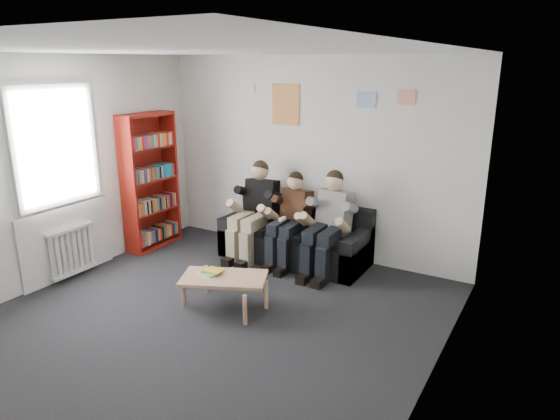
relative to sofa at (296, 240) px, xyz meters
The scene contains 14 objects.
room_shell 2.38m from the sofa, 89.23° to the right, with size 5.00×5.00×5.00m.
sofa is the anchor object (origin of this frame).
bookshelf 2.24m from the sofa, 164.25° to the right, with size 0.29×0.87×1.93m.
coffee_table 1.63m from the sofa, 90.04° to the right, with size 0.91×0.50×0.36m.
game_cases 1.66m from the sofa, 95.67° to the right, with size 0.23×0.20×0.05m.
person_left 0.69m from the sofa, 160.76° to the right, with size 0.43×0.92×1.32m.
person_middle 0.38m from the sofa, 90.00° to the right, with size 0.38×0.82×1.23m.
person_right 0.69m from the sofa, 19.16° to the right, with size 0.42×0.90×1.31m.
radiator 2.86m from the sofa, 137.81° to the right, with size 0.10×0.64×0.60m.
window 3.01m from the sofa, 138.78° to the right, with size 0.05×1.30×2.36m.
poster_large 1.85m from the sofa, 135.49° to the left, with size 0.42×0.01×0.55m, color #F0BA55.
poster_blue 2.06m from the sofa, 25.12° to the left, with size 0.25×0.01×0.20m, color #447AEA.
poster_pink 2.34m from the sofa, 15.93° to the left, with size 0.22×0.01×0.18m, color #D743A3.
poster_sign 2.23m from the sofa, 159.40° to the left, with size 0.20×0.01×0.14m, color white.
Camera 1 is at (3.01, -3.50, 2.59)m, focal length 32.00 mm.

